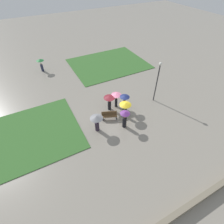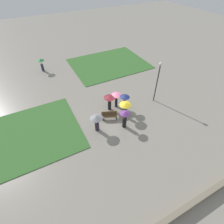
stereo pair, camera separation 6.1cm
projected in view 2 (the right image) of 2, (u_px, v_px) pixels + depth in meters
ground_plane at (116, 113)px, 18.52m from camera, size 90.00×90.00×0.00m
lawn_patch_near at (39, 132)px, 16.49m from camera, size 7.33×7.82×0.06m
lawn_patch_far at (109, 64)px, 26.77m from camera, size 10.97×8.76×0.06m
parapet_wall at (191, 204)px, 11.44m from camera, size 45.00×0.35×0.62m
park_bench at (109, 115)px, 17.54m from camera, size 1.59×0.96×0.90m
lamp_post at (158, 78)px, 18.10m from camera, size 0.32×0.32×4.67m
crowd_person_grey at (97, 120)px, 15.84m from camera, size 1.19×1.19×1.80m
crowd_person_maroon at (109, 100)px, 18.07m from camera, size 1.19×1.19×1.77m
crowd_person_pink at (116, 96)px, 18.34m from camera, size 1.09×1.09×1.80m
crowd_person_yellow at (125, 106)px, 17.17m from camera, size 1.18×1.18×1.82m
crowd_person_purple at (125, 118)px, 16.25m from camera, size 0.93×0.93×1.90m
crowd_person_navy at (125, 99)px, 18.08m from camera, size 1.02×1.02×1.82m
lone_walker_far_path at (41, 63)px, 24.31m from camera, size 1.03×1.03×1.80m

